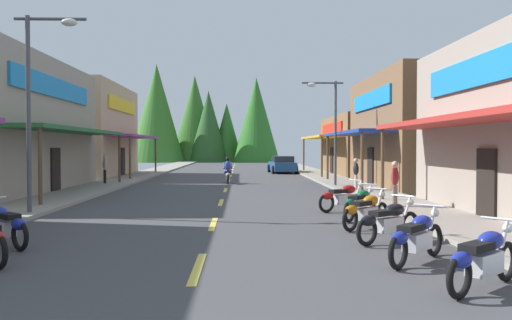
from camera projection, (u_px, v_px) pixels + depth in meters
The scene contains 22 objects.
ground at pixel (228, 184), 30.47m from camera, with size 10.76×87.63×0.10m, color #424244.
sidewalk_left at pixel (115, 182), 30.27m from camera, with size 2.47×87.63×0.12m, color gray.
sidewalk_right at pixel (339, 182), 30.66m from camera, with size 2.47×87.63×0.12m, color gray.
centerline_dashes at pixel (229, 179), 34.48m from camera, with size 0.16×64.21×0.01m.
storefront_left_far at pixel (80, 131), 37.26m from camera, with size 7.95×11.33×6.59m.
storefront_right_middle at pixel (446, 131), 28.04m from camera, with size 10.06×10.71×6.01m.
storefront_right_far at pixel (373, 145), 39.97m from camera, with size 8.33×11.58×4.50m.
streetlamp_left at pixel (39, 85), 15.85m from camera, with size 2.19×0.30×6.18m.
streetlamp_right at pixel (329, 117), 27.22m from camera, with size 2.19×0.30×5.63m.
motorcycle_parked_right_0 at pixel (484, 258), 7.66m from camera, with size 1.73×1.42×1.04m.
motorcycle_parked_right_1 at pixel (417, 237), 9.46m from camera, with size 1.56×1.61×1.04m.
motorcycle_parked_right_2 at pixel (388, 221), 11.50m from camera, with size 1.80×1.33×1.04m.
motorcycle_parked_right_3 at pixel (366, 210), 13.46m from camera, with size 1.61×1.55×1.04m.
motorcycle_parked_right_4 at pixel (360, 203), 15.09m from camera, with size 1.37×1.77×1.04m.
motorcycle_parked_right_5 at pixel (343, 197), 17.07m from camera, with size 1.90×1.16×1.04m.
motorcycle_parked_left_3 at pixel (4, 224), 11.00m from camera, with size 1.68×1.48×1.04m.
rider_cruising_lead at pixel (228, 172), 30.09m from camera, with size 0.60×2.14×1.57m.
pedestrian_browsing at pixel (105, 167), 28.77m from camera, with size 0.37×0.54×1.71m.
pedestrian_waiting at pixel (395, 182), 17.53m from camera, with size 0.40×0.51×1.66m.
pedestrian_strolling at pixel (356, 173), 24.37m from camera, with size 0.30×0.57×1.61m.
parked_car_curbside at pixel (282, 165), 42.36m from camera, with size 2.28×4.41×1.40m.
treeline_backdrop at pixel (200, 119), 74.90m from camera, with size 21.48×11.57×13.97m.
Camera 1 is at (0.76, -1.64, 2.14)m, focal length 36.14 mm.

